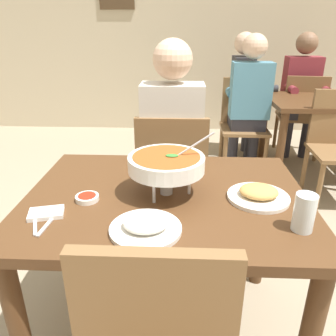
{
  "coord_description": "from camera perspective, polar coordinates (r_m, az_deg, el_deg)",
  "views": [
    {
      "loc": [
        0.06,
        -1.18,
        1.37
      ],
      "look_at": [
        0.0,
        0.15,
        0.8
      ],
      "focal_mm": 35.51,
      "sensor_mm": 36.0,
      "label": 1
    }
  ],
  "objects": [
    {
      "name": "napkin_folded",
      "position": [
        1.27,
        -20.18,
        -7.3
      ],
      "size": [
        0.14,
        0.11,
        0.02
      ],
      "primitive_type": "cube",
      "rotation": [
        0.0,
        0.0,
        0.26
      ],
      "color": "white",
      "rests_on": "dining_table_main"
    },
    {
      "name": "sauce_dish",
      "position": [
        1.33,
        -13.7,
        -4.97
      ],
      "size": [
        0.09,
        0.09,
        0.02
      ],
      "color": "white",
      "rests_on": "dining_table_main"
    },
    {
      "name": "fork_utensil",
      "position": [
        1.24,
        -21.85,
        -8.54
      ],
      "size": [
        0.08,
        0.16,
        0.01
      ],
      "primitive_type": "cube",
      "rotation": [
        0.0,
        0.0,
        0.41
      ],
      "color": "silver",
      "rests_on": "dining_table_main"
    },
    {
      "name": "patron_bg_left",
      "position": [
        3.91,
        21.89,
        12.53
      ],
      "size": [
        0.4,
        0.45,
        1.31
      ],
      "color": "#2D2D38",
      "rests_on": "ground_plane"
    },
    {
      "name": "dining_table_main",
      "position": [
        1.4,
        -0.28,
        -8.83
      ],
      "size": [
        1.12,
        0.85,
        0.75
      ],
      "color": "#51331C",
      "rests_on": "ground_plane"
    },
    {
      "name": "patron_bg_right",
      "position": [
        3.75,
        13.06,
        13.18
      ],
      "size": [
        0.45,
        0.4,
        1.31
      ],
      "color": "#2D2D38",
      "rests_on": "ground_plane"
    },
    {
      "name": "chair_diner_main",
      "position": [
        2.08,
        0.7,
        -1.11
      ],
      "size": [
        0.44,
        0.44,
        0.9
      ],
      "color": "brown",
      "rests_on": "ground_plane"
    },
    {
      "name": "spoon_utensil",
      "position": [
        1.22,
        -19.69,
        -8.72
      ],
      "size": [
        0.03,
        0.17,
        0.01
      ],
      "primitive_type": "cube",
      "rotation": [
        0.0,
        0.0,
        -0.09
      ],
      "color": "silver",
      "rests_on": "dining_table_main"
    },
    {
      "name": "drink_glass",
      "position": [
        1.18,
        22.3,
        -7.39
      ],
      "size": [
        0.07,
        0.07,
        0.13
      ],
      "color": "silver",
      "rests_on": "dining_table_main"
    },
    {
      "name": "diner_main",
      "position": [
        2.02,
        0.77,
        5.37
      ],
      "size": [
        0.4,
        0.45,
        1.31
      ],
      "color": "#2D2D38",
      "rests_on": "ground_plane"
    },
    {
      "name": "cafe_rear_partition",
      "position": [
        4.67,
        2.06,
        24.93
      ],
      "size": [
        10.0,
        0.1,
        3.0
      ],
      "primitive_type": "cube",
      "color": "beige",
      "rests_on": "ground_plane"
    },
    {
      "name": "chair_bg_middle",
      "position": [
        3.41,
        12.79,
        8.17
      ],
      "size": [
        0.45,
        0.45,
        0.9
      ],
      "color": "brown",
      "rests_on": "ground_plane"
    },
    {
      "name": "rice_plate",
      "position": [
        1.11,
        -3.89,
        -9.87
      ],
      "size": [
        0.24,
        0.24,
        0.06
      ],
      "color": "white",
      "rests_on": "dining_table_main"
    },
    {
      "name": "chair_bg_left",
      "position": [
        3.88,
        21.89,
        8.88
      ],
      "size": [
        0.49,
        0.49,
        0.9
      ],
      "color": "brown",
      "rests_on": "ground_plane"
    },
    {
      "name": "chair_bg_right",
      "position": [
        3.86,
        14.47,
        9.73
      ],
      "size": [
        0.5,
        0.5,
        0.9
      ],
      "color": "brown",
      "rests_on": "ground_plane"
    },
    {
      "name": "curry_bowl",
      "position": [
        1.29,
        -0.21,
        0.73
      ],
      "size": [
        0.33,
        0.3,
        0.26
      ],
      "color": "silver",
      "rests_on": "dining_table_main"
    },
    {
      "name": "dining_table_far",
      "position": [
        3.45,
        24.92,
        8.5
      ],
      "size": [
        1.0,
        0.8,
        0.75
      ],
      "color": "#51331C",
      "rests_on": "ground_plane"
    },
    {
      "name": "ground_plane",
      "position": [
        1.81,
        -0.24,
        -25.82
      ],
      "size": [
        16.0,
        16.0,
        0.0
      ],
      "primitive_type": "plane",
      "color": "gray"
    },
    {
      "name": "patron_bg_middle",
      "position": [
        3.26,
        13.75,
        11.64
      ],
      "size": [
        0.4,
        0.45,
        1.31
      ],
      "color": "#2D2D38",
      "rests_on": "ground_plane"
    },
    {
      "name": "appetizer_plate",
      "position": [
        1.34,
        15.27,
        -4.36
      ],
      "size": [
        0.24,
        0.24,
        0.06
      ],
      "color": "white",
      "rests_on": "dining_table_main"
    }
  ]
}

